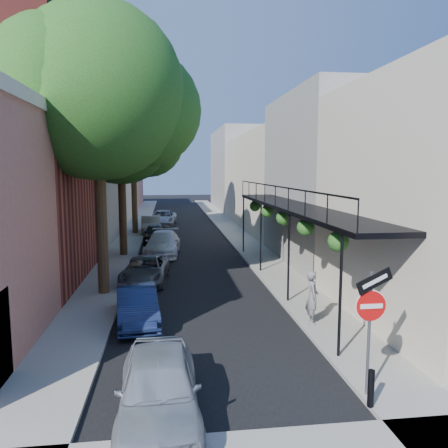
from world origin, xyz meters
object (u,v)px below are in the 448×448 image
object	(u,v)px
parked_car_c	(146,270)
parked_car_e	(155,233)
bollard	(371,388)
pedestrian	(312,297)
oak_mid	(128,134)
oak_far	(139,128)
sign_post	(371,311)
parked_car_b	(137,305)
parked_car_f	(151,225)
oak_near	(110,97)
parked_car_a	(159,387)
parked_car_g	(163,218)
parked_car_d	(163,243)

from	to	relation	value
parked_car_c	parked_car_e	distance (m)	10.98
bollard	pedestrian	size ratio (longest dim) A/B	0.46
oak_mid	oak_far	size ratio (longest dim) A/B	0.86
sign_post	parked_car_c	size ratio (longest dim) A/B	0.72
oak_far	parked_car_b	world-z (taller)	oak_far
parked_car_f	parked_car_c	bearing A→B (deg)	-92.01
oak_near	parked_car_e	distance (m)	14.49
parked_car_a	parked_car_f	size ratio (longest dim) A/B	0.98
parked_car_f	parked_car_g	distance (m)	4.93
oak_near	parked_car_b	size ratio (longest dim) A/B	3.10
parked_car_e	parked_car_g	distance (m)	9.14
parked_car_a	pedestrian	distance (m)	6.75
bollard	parked_car_a	world-z (taller)	parked_car_a
oak_near	parked_car_f	bearing A→B (deg)	87.38
parked_car_a	parked_car_e	size ratio (longest dim) A/B	1.07
parked_car_d	parked_car_e	xyz separation A→B (m)	(-0.60, 4.58, -0.04)
oak_near	oak_mid	bearing A→B (deg)	90.37
bollard	pedestrian	world-z (taller)	pedestrian
pedestrian	parked_car_b	bearing A→B (deg)	88.46
parked_car_c	parked_car_d	world-z (taller)	parked_car_d
parked_car_d	oak_mid	bearing A→B (deg)	-177.35
bollard	pedestrian	distance (m)	5.04
oak_far	parked_car_e	xyz separation A→B (m)	(1.22, -4.51, -7.61)
parked_car_g	oak_near	bearing A→B (deg)	-89.73
sign_post	oak_near	xyz separation A→B (m)	(-6.53, 9.29, 5.84)
oak_far	pedestrian	distance (m)	23.92
parked_car_b	parked_car_g	size ratio (longest dim) A/B	0.74
parked_car_a	parked_car_e	distance (m)	22.01
parked_car_d	parked_car_f	bearing A→B (deg)	101.11
oak_far	parked_car_a	distance (m)	27.63
sign_post	parked_car_e	size ratio (longest dim) A/B	0.79
sign_post	pedestrian	size ratio (longest dim) A/B	1.72
parked_car_e	parked_car_g	world-z (taller)	parked_car_g
parked_car_d	parked_car_f	size ratio (longest dim) A/B	1.15
parked_car_a	pedestrian	world-z (taller)	pedestrian
oak_far	pedestrian	size ratio (longest dim) A/B	6.84
sign_post	oak_near	distance (m)	12.77
sign_post	bollard	size ratio (longest dim) A/B	3.74
parked_car_g	pedestrian	distance (m)	26.88
parked_car_c	parked_car_b	bearing A→B (deg)	-84.90
oak_far	parked_car_e	distance (m)	8.93
oak_mid	parked_car_e	distance (m)	7.95
parked_car_b	parked_car_f	bearing A→B (deg)	84.32
parked_car_c	pedestrian	distance (m)	8.44
oak_far	parked_car_c	xyz separation A→B (m)	(1.13, -15.49, -7.68)
parked_car_g	oak_mid	bearing A→B (deg)	-92.48
oak_far	parked_car_a	size ratio (longest dim) A/B	2.91
parked_car_b	parked_car_c	size ratio (longest dim) A/B	0.89
parked_car_b	parked_car_c	distance (m)	5.23
pedestrian	parked_car_e	bearing A→B (deg)	26.71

